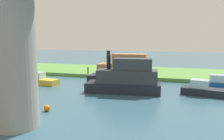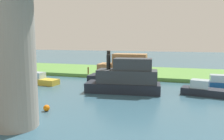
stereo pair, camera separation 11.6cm
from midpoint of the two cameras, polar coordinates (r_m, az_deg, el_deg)
The scene contains 11 objects.
ground_plane at distance 31.61m, azimuth -0.33°, elevation -2.31°, with size 160.00×160.00×0.00m, color #386075.
grassy_bank at distance 37.27m, azimuth 2.43°, elevation -0.40°, with size 80.00×12.00×0.50m, color #5B9342.
bridge_pylon at distance 14.91m, azimuth -24.13°, elevation 3.97°, with size 2.69×2.69×9.40m, color #9E998E.
person_on_bank at distance 32.82m, azimuth 2.83°, elevation 0.17°, with size 0.50×0.50×1.39m.
mooring_post at distance 33.33m, azimuth -6.28°, elevation -0.12°, with size 0.20×0.20×0.97m, color brown.
skiff_small at distance 27.80m, azimuth 2.81°, elevation -0.48°, with size 8.30×3.14×4.17m.
houseboat_blue at distance 24.06m, azimuth 22.54°, elevation -4.75°, with size 4.91×2.57×1.56m.
motorboat_red at distance 28.52m, azimuth 26.19°, elevation -3.09°, with size 4.61×1.65×1.54m.
riverboat_paddlewheel at distance 29.30m, azimuth -17.97°, elevation -2.45°, with size 4.55×2.00×1.47m.
motorboat_white at distance 23.40m, azimuth 3.38°, elevation -2.23°, with size 8.01×3.48×3.96m.
marker_buoy at distance 18.24m, azimuth -16.52°, elevation -9.35°, with size 0.50×0.50×0.50m, color orange.
Camera 1 is at (-9.25, 29.72, 5.50)m, focal length 35.64 mm.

